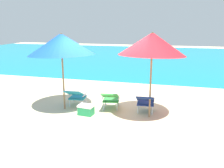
% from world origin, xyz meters
% --- Properties ---
extents(ground_plane, '(40.00, 40.00, 0.00)m').
position_xyz_m(ground_plane, '(0.00, 4.00, 0.00)').
color(ground_plane, beige).
extents(ocean_band, '(40.00, 18.00, 0.01)m').
position_xyz_m(ocean_band, '(0.00, 12.68, 0.00)').
color(ocean_band, teal).
rests_on(ocean_band, ground_plane).
extents(lounge_chair_left, '(0.61, 0.92, 0.68)m').
position_xyz_m(lounge_chair_left, '(-1.11, -0.06, 0.40)').
color(lounge_chair_left, teal).
rests_on(lounge_chair_left, ground_plane).
extents(lounge_chair_center, '(0.66, 0.94, 0.68)m').
position_xyz_m(lounge_chair_center, '(0.08, -0.04, 0.40)').
color(lounge_chair_center, '#338E3D').
rests_on(lounge_chair_center, ground_plane).
extents(lounge_chair_right, '(0.59, 0.90, 0.68)m').
position_xyz_m(lounge_chair_right, '(1.21, -0.06, 0.40)').
color(lounge_chair_right, navy).
rests_on(lounge_chair_right, ground_plane).
extents(beach_umbrella_left, '(2.98, 2.98, 2.50)m').
position_xyz_m(beach_umbrella_left, '(-1.42, -0.32, 2.12)').
color(beach_umbrella_left, olive).
rests_on(beach_umbrella_left, ground_plane).
extents(beach_umbrella_right, '(2.29, 2.32, 2.56)m').
position_xyz_m(beach_umbrella_right, '(1.37, -0.33, 2.19)').
color(beach_umbrella_right, olive).
rests_on(beach_umbrella_right, ground_plane).
extents(cooler_box, '(0.50, 0.37, 0.32)m').
position_xyz_m(cooler_box, '(-0.54, -0.64, 0.16)').
color(cooler_box, '#1E844C').
rests_on(cooler_box, ground_plane).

